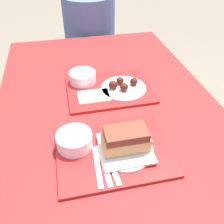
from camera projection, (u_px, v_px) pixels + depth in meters
name	position (u px, v px, depth m)	size (l,w,h in m)	color
ground_plane	(111.00, 208.00, 1.49)	(12.00, 12.00, 0.00)	#706656
picnic_table	(111.00, 128.00, 1.09)	(0.95, 1.67, 0.73)	maroon
picnic_bench_far	(84.00, 70.00, 2.07)	(0.90, 0.28, 0.42)	maroon
tray_near	(113.00, 151.00, 0.86)	(0.39, 0.30, 0.01)	red
tray_far	(109.00, 89.00, 1.16)	(0.39, 0.30, 0.01)	red
bowl_coleslaw_near	(74.00, 140.00, 0.85)	(0.12, 0.12, 0.05)	silver
brisket_sandwich_plate	(127.00, 143.00, 0.83)	(0.19, 0.19, 0.09)	white
plastic_fork_near	(104.00, 165.00, 0.80)	(0.02, 0.17, 0.00)	white
plastic_knife_near	(111.00, 164.00, 0.80)	(0.03, 0.17, 0.00)	white
plastic_spoon_near	(98.00, 166.00, 0.79)	(0.02, 0.17, 0.00)	white
bowl_coleslaw_far	(83.00, 77.00, 1.18)	(0.12, 0.12, 0.05)	silver
wings_plate_far	(123.00, 86.00, 1.15)	(0.21, 0.21, 0.05)	white
napkin_far	(94.00, 96.00, 1.10)	(0.14, 0.10, 0.01)	white
person_seated_across	(90.00, 28.00, 1.87)	(0.38, 0.38, 0.70)	#4C6093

